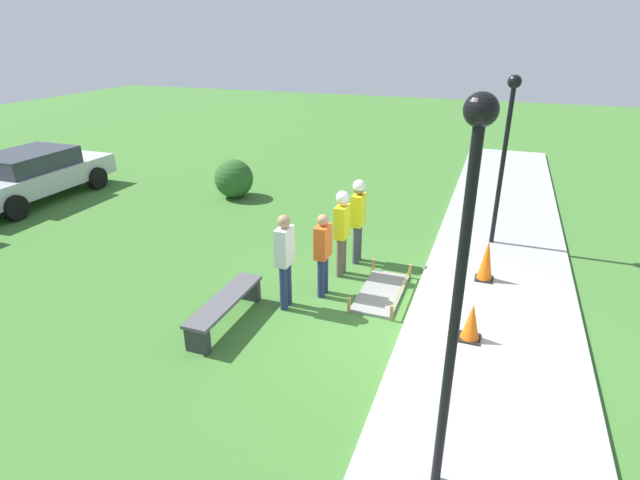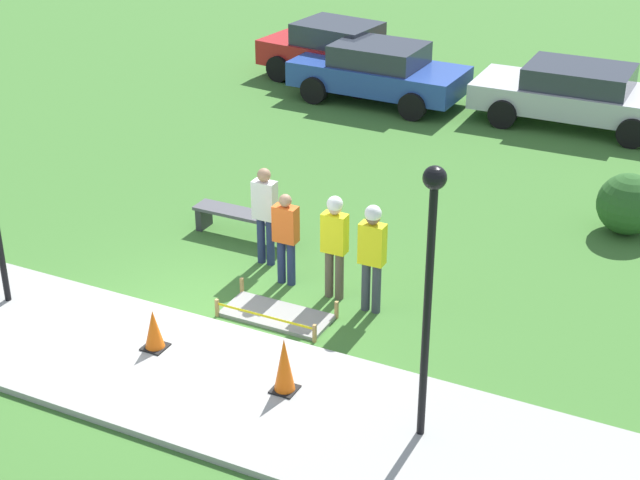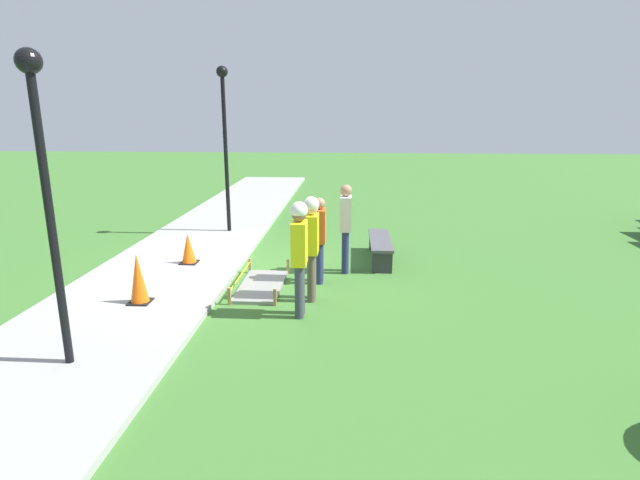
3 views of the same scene
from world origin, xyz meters
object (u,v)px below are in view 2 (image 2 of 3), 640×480
at_px(bystander_in_orange_shirt, 286,234).
at_px(lamppost_near, 430,265).
at_px(worker_assistant, 335,238).
at_px(traffic_cone_far_patch, 284,365).
at_px(parked_car_red, 337,51).
at_px(worker_supervisor, 372,249).
at_px(bystander_in_gray_shirt, 265,210).
at_px(parked_car_blue, 379,71).
at_px(traffic_cone_near_patch, 154,329).
at_px(park_bench, 244,219).
at_px(parked_car_silver, 577,94).

relative_size(bystander_in_orange_shirt, lamppost_near, 0.44).
bearing_deg(worker_assistant, traffic_cone_far_patch, -78.34).
height_order(worker_assistant, parked_car_red, worker_assistant).
height_order(worker_supervisor, bystander_in_gray_shirt, worker_supervisor).
distance_m(worker_supervisor, parked_car_red, 12.04).
bearing_deg(worker_assistant, parked_car_blue, 109.18).
bearing_deg(traffic_cone_near_patch, bystander_in_gray_shirt, 88.67).
distance_m(worker_supervisor, worker_assistant, 0.71).
xyz_separation_m(worker_supervisor, lamppost_near, (1.86, -2.67, 1.43)).
distance_m(traffic_cone_near_patch, traffic_cone_far_patch, 2.20).
height_order(park_bench, parked_car_red, parked_car_red).
distance_m(worker_assistant, parked_car_silver, 10.02).
relative_size(lamppost_near, parked_car_blue, 0.84).
relative_size(park_bench, parked_car_red, 0.45).
bearing_deg(parked_car_silver, worker_supervisor, -95.37).
bearing_deg(worker_supervisor, traffic_cone_far_patch, -92.84).
distance_m(worker_supervisor, parked_car_silver, 10.06).
xyz_separation_m(traffic_cone_near_patch, parked_car_blue, (-1.66, 12.10, 0.36)).
xyz_separation_m(traffic_cone_near_patch, bystander_in_orange_shirt, (0.72, 2.72, 0.49)).
relative_size(traffic_cone_near_patch, lamppost_near, 0.17).
bearing_deg(parked_car_blue, parked_car_red, 148.90).
relative_size(traffic_cone_near_patch, parked_car_red, 0.15).
bearing_deg(bystander_in_orange_shirt, traffic_cone_near_patch, -104.80).
bearing_deg(lamppost_near, worker_supervisor, 124.83).
bearing_deg(traffic_cone_near_patch, park_bench, 101.29).
height_order(traffic_cone_far_patch, bystander_in_gray_shirt, bystander_in_gray_shirt).
distance_m(traffic_cone_far_patch, bystander_in_gray_shirt, 3.95).
height_order(lamppost_near, parked_car_silver, lamppost_near).
height_order(worker_supervisor, bystander_in_orange_shirt, worker_supervisor).
distance_m(traffic_cone_far_patch, lamppost_near, 2.83).
relative_size(worker_assistant, parked_car_red, 0.42).
xyz_separation_m(bystander_in_gray_shirt, parked_car_red, (-3.38, 9.97, -0.19)).
xyz_separation_m(parked_car_blue, parked_car_red, (-1.64, 1.06, 0.04)).
bearing_deg(park_bench, worker_supervisor, -24.29).
distance_m(traffic_cone_far_patch, parked_car_blue, 12.80).
relative_size(traffic_cone_far_patch, worker_assistant, 0.46).
height_order(worker_supervisor, parked_car_blue, worker_supervisor).
xyz_separation_m(bystander_in_gray_shirt, parked_car_blue, (-1.73, 8.91, -0.23)).
distance_m(worker_supervisor, parked_car_blue, 10.38).
distance_m(bystander_in_gray_shirt, parked_car_red, 10.53).
height_order(traffic_cone_far_patch, bystander_in_orange_shirt, bystander_in_orange_shirt).
relative_size(traffic_cone_far_patch, parked_car_blue, 0.19).
distance_m(worker_supervisor, lamppost_near, 3.56).
bearing_deg(traffic_cone_near_patch, worker_supervisor, 47.34).
xyz_separation_m(lamppost_near, parked_car_red, (-7.49, 13.32, -1.72)).
relative_size(worker_assistant, parked_car_silver, 0.37).
xyz_separation_m(traffic_cone_near_patch, worker_supervisor, (2.32, 2.52, 0.68)).
distance_m(bystander_in_gray_shirt, parked_car_silver, 9.86).
bearing_deg(worker_assistant, bystander_in_gray_shirt, 160.78).
relative_size(traffic_cone_near_patch, bystander_in_orange_shirt, 0.39).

